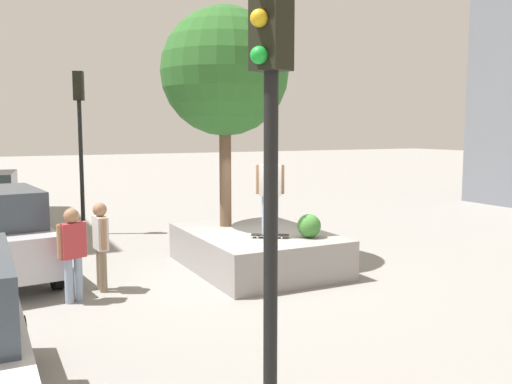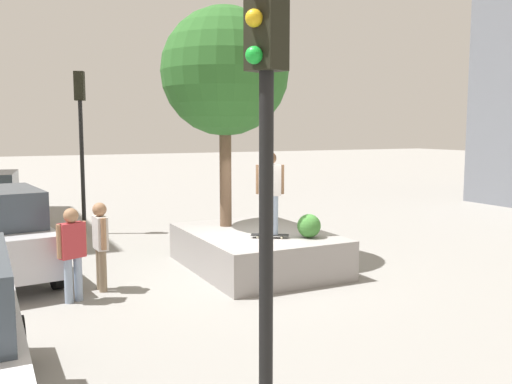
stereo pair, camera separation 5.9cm
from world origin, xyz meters
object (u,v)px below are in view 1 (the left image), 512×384
Objects in this scene: plaza_tree at (225,72)px; passerby_with_bag at (101,240)px; skateboarder at (270,187)px; traffic_light_median at (270,142)px; skateboard at (270,235)px; planter_ledge at (256,250)px; pedestrian_crossing at (72,248)px; traffic_light_corner at (80,125)px.

passerby_with_bag is at bearing 110.72° from plaza_tree.
skateboarder is 0.40× the size of traffic_light_median.
passerby_with_bag reaches higher than skateboard.
pedestrian_crossing is at bearing 100.11° from planter_ledge.
plaza_tree reaches higher than skateboarder.
traffic_light_median is (-6.20, 3.31, 2.14)m from skateboard.
traffic_light_median reaches higher than pedestrian_crossing.
skateboarder reaches higher than passerby_with_bag.
plaza_tree is 8.64m from traffic_light_median.
pedestrian_crossing is at bearing 6.48° from traffic_light_median.
plaza_tree reaches higher than traffic_light_corner.
pedestrian_crossing is (6.26, 0.71, -2.04)m from traffic_light_median.
passerby_with_bag reaches higher than planter_ledge.
plaza_tree is 2.91× the size of skateboarder.
plaza_tree reaches higher than traffic_light_median.
traffic_light_median reaches higher than skateboard.
passerby_with_bag is (0.50, -0.60, 0.00)m from pedestrian_crossing.
planter_ledge is at bearing -79.89° from pedestrian_crossing.
pedestrian_crossing is 0.78m from passerby_with_bag.
skateboarder is at bearing 175.23° from planter_ledge.
passerby_with_bag is at bearing 80.63° from skateboarder.
planter_ledge is 0.87× the size of traffic_light_median.
traffic_light_corner is at bearing 22.04° from skateboarder.
plaza_tree is at bearing -20.96° from traffic_light_median.
traffic_light_median is 2.56× the size of passerby_with_bag.
pedestrian_crossing is at bearing 129.73° from passerby_with_bag.
traffic_light_median is (-13.01, 0.55, -0.24)m from traffic_light_corner.
traffic_light_corner reaches higher than skateboard.
skateboarder is at bearing -90.98° from pedestrian_crossing.
skateboarder is 0.36× the size of traffic_light_corner.
traffic_light_median is at bearing 151.88° from skateboard.
skateboard is 7.72m from traffic_light_corner.
passerby_with_bag is at bearing 173.90° from traffic_light_corner.
pedestrian_crossing is (-1.69, 3.76, -3.46)m from plaza_tree.
plaza_tree is 1.06× the size of traffic_light_corner.
plaza_tree is at bearing 18.89° from planter_ledge.
traffic_light_median is at bearing -179.03° from passerby_with_bag.
plaza_tree reaches higher than pedestrian_crossing.
skateboarder is (-0.80, 0.07, 1.51)m from planter_ledge.
traffic_light_corner reaches higher than skateboarder.
pedestrian_crossing is (0.07, 4.02, 0.10)m from skateboard.
plaza_tree reaches higher than passerby_with_bag.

